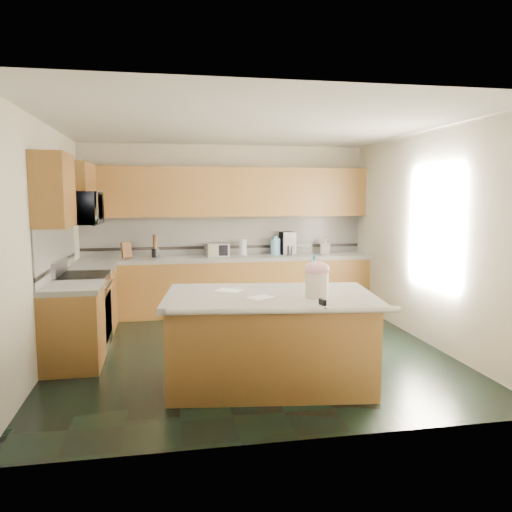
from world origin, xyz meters
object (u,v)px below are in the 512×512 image
object	(u,v)px
treat_jar	(317,285)
knife_block	(126,250)
island_base	(270,342)
coffee_maker	(288,243)
toaster_oven	(217,250)
soap_bottle_island	(314,272)
island_top	(270,297)

from	to	relation	value
treat_jar	knife_block	world-z (taller)	knife_block
treat_jar	island_base	bearing A→B (deg)	168.49
knife_block	coffee_maker	world-z (taller)	coffee_maker
toaster_oven	soap_bottle_island	bearing A→B (deg)	-87.22
island_top	island_base	bearing A→B (deg)	0.00
toaster_oven	coffee_maker	size ratio (longest dim) A/B	0.96
knife_block	coffee_maker	distance (m)	2.58
island_base	soap_bottle_island	bearing A→B (deg)	21.04
toaster_oven	coffee_maker	distance (m)	1.17
treat_jar	coffee_maker	world-z (taller)	coffee_maker
coffee_maker	island_base	bearing A→B (deg)	-111.13
island_top	knife_block	bearing A→B (deg)	124.39
knife_block	toaster_oven	distance (m)	1.41
soap_bottle_island	knife_block	world-z (taller)	soap_bottle_island
soap_bottle_island	island_base	bearing A→B (deg)	175.34
knife_block	coffee_maker	bearing A→B (deg)	-19.74
knife_block	island_top	bearing A→B (deg)	-83.61
treat_jar	coffee_maker	bearing A→B (deg)	96.48
soap_bottle_island	toaster_oven	bearing A→B (deg)	84.34
toaster_oven	coffee_maker	world-z (taller)	coffee_maker
treat_jar	coffee_maker	xyz separation A→B (m)	(0.57, 3.40, 0.07)
island_base	treat_jar	distance (m)	0.77
island_top	treat_jar	size ratio (longest dim) A/B	8.83
toaster_oven	island_base	bearing A→B (deg)	-96.28
island_base	treat_jar	size ratio (longest dim) A/B	8.40
coffee_maker	soap_bottle_island	bearing A→B (deg)	-103.21
soap_bottle_island	toaster_oven	size ratio (longest dim) A/B	1.02
treat_jar	soap_bottle_island	xyz separation A→B (m)	(0.07, 0.33, 0.07)
island_base	toaster_oven	distance (m)	3.21
island_base	coffee_maker	xyz separation A→B (m)	(0.98, 3.18, 0.68)
toaster_oven	coffee_maker	xyz separation A→B (m)	(1.17, 0.03, 0.08)
island_base	knife_block	xyz separation A→B (m)	(-1.59, 3.15, 0.61)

